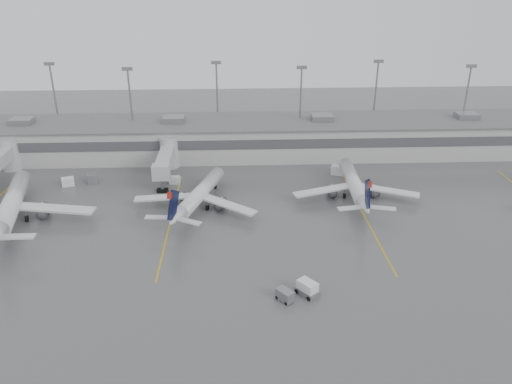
{
  "coord_description": "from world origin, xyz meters",
  "views": [
    {
      "loc": [
        -5.78,
        -56.26,
        41.07
      ],
      "look_at": [
        -2.21,
        24.0,
        5.0
      ],
      "focal_mm": 35.0,
      "sensor_mm": 36.0,
      "label": 1
    }
  ],
  "objects_px": {
    "jet_mid_right": "(355,184)",
    "baggage_tug": "(307,289)",
    "jet_mid_left": "(198,195)",
    "jet_far_left": "(11,205)"
  },
  "relations": [
    {
      "from": "jet_mid_right",
      "to": "baggage_tug",
      "type": "height_order",
      "value": "jet_mid_right"
    },
    {
      "from": "baggage_tug",
      "to": "jet_mid_left",
      "type": "bearing_deg",
      "value": 81.46
    },
    {
      "from": "jet_far_left",
      "to": "baggage_tug",
      "type": "distance_m",
      "value": 54.55
    },
    {
      "from": "baggage_tug",
      "to": "jet_mid_right",
      "type": "bearing_deg",
      "value": 27.56
    },
    {
      "from": "jet_far_left",
      "to": "baggage_tug",
      "type": "height_order",
      "value": "jet_far_left"
    },
    {
      "from": "jet_mid_left",
      "to": "jet_mid_right",
      "type": "distance_m",
      "value": 30.29
    },
    {
      "from": "jet_far_left",
      "to": "jet_mid_right",
      "type": "xyz_separation_m",
      "value": [
        62.56,
        7.61,
        -0.48
      ]
    },
    {
      "from": "baggage_tug",
      "to": "jet_far_left",
      "type": "bearing_deg",
      "value": 114.96
    },
    {
      "from": "jet_mid_right",
      "to": "jet_mid_left",
      "type": "bearing_deg",
      "value": -170.69
    },
    {
      "from": "jet_far_left",
      "to": "baggage_tug",
      "type": "xyz_separation_m",
      "value": [
        49.02,
        -23.81,
        -2.44
      ]
    }
  ]
}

